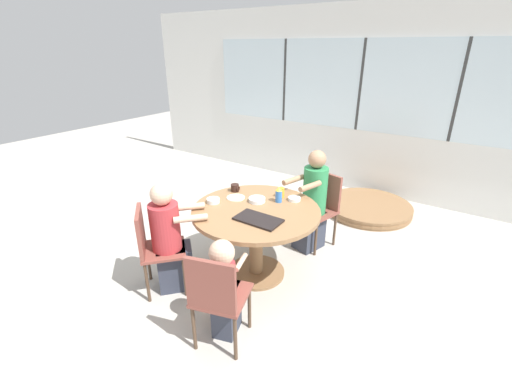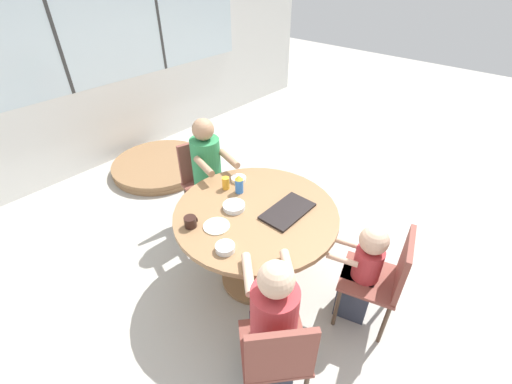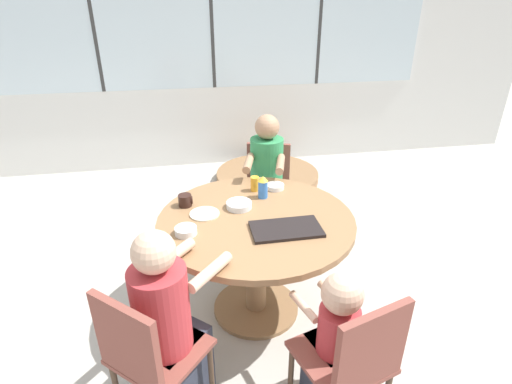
% 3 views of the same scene
% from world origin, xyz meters
% --- Properties ---
extents(ground_plane, '(16.00, 16.00, 0.00)m').
position_xyz_m(ground_plane, '(0.00, 0.00, 0.00)').
color(ground_plane, '#B2ADA3').
extents(wall_back_with_windows, '(8.40, 0.08, 2.80)m').
position_xyz_m(wall_back_with_windows, '(0.00, 2.85, 1.42)').
color(wall_back_with_windows, silver).
rests_on(wall_back_with_windows, ground_plane).
extents(dining_table, '(1.25, 1.25, 0.75)m').
position_xyz_m(dining_table, '(0.00, 0.00, 0.59)').
color(dining_table, olive).
rests_on(dining_table, ground_plane).
extents(chair_for_woman_green_shirt, '(0.50, 0.50, 0.87)m').
position_xyz_m(chair_for_woman_green_shirt, '(0.28, 0.96, 0.52)').
color(chair_for_woman_green_shirt, brown).
rests_on(chair_for_woman_green_shirt, ground_plane).
extents(chair_for_man_blue_shirt, '(0.56, 0.56, 0.87)m').
position_xyz_m(chair_for_man_blue_shirt, '(-0.67, -0.74, 0.52)').
color(chair_for_man_blue_shirt, brown).
rests_on(chair_for_man_blue_shirt, ground_plane).
extents(chair_for_toddler, '(0.50, 0.50, 0.87)m').
position_xyz_m(chair_for_toddler, '(0.29, -0.96, 0.52)').
color(chair_for_toddler, brown).
rests_on(chair_for_toddler, ground_plane).
extents(person_woman_green_shirt, '(0.40, 0.54, 1.18)m').
position_xyz_m(person_woman_green_shirt, '(0.23, 0.81, 0.55)').
color(person_woman_green_shirt, '#333847').
rests_on(person_woman_green_shirt, ground_plane).
extents(person_man_blue_shirt, '(0.53, 0.55, 1.11)m').
position_xyz_m(person_man_blue_shirt, '(-0.56, -0.62, 0.51)').
color(person_man_blue_shirt, '#333847').
rests_on(person_man_blue_shirt, ground_plane).
extents(person_toddler, '(0.29, 0.40, 0.90)m').
position_xyz_m(person_toddler, '(0.24, -0.81, 0.44)').
color(person_toddler, '#333847').
rests_on(person_toddler, ground_plane).
extents(food_tray_dark, '(0.42, 0.24, 0.02)m').
position_xyz_m(food_tray_dark, '(0.15, -0.19, 0.76)').
color(food_tray_dark, black).
rests_on(food_tray_dark, dining_table).
extents(coffee_mug, '(0.09, 0.09, 0.08)m').
position_xyz_m(coffee_mug, '(-0.43, 0.24, 0.79)').
color(coffee_mug, black).
rests_on(coffee_mug, dining_table).
extents(sippy_cup, '(0.07, 0.07, 0.16)m').
position_xyz_m(sippy_cup, '(0.10, 0.27, 0.84)').
color(sippy_cup, blue).
rests_on(sippy_cup, dining_table).
extents(juice_glass, '(0.06, 0.06, 0.11)m').
position_xyz_m(juice_glass, '(0.06, 0.39, 0.81)').
color(juice_glass, gold).
rests_on(juice_glass, dining_table).
extents(bowl_white_shallow, '(0.13, 0.13, 0.04)m').
position_xyz_m(bowl_white_shallow, '(-0.44, -0.12, 0.78)').
color(bowl_white_shallow, silver).
rests_on(bowl_white_shallow, dining_table).
extents(bowl_cereal, '(0.17, 0.17, 0.04)m').
position_xyz_m(bowl_cereal, '(-0.09, 0.15, 0.77)').
color(bowl_cereal, silver).
rests_on(bowl_cereal, dining_table).
extents(bowl_fruit, '(0.13, 0.13, 0.03)m').
position_xyz_m(bowl_fruit, '(0.21, 0.39, 0.77)').
color(bowl_fruit, white).
rests_on(bowl_fruit, dining_table).
extents(plate_tortillas, '(0.19, 0.19, 0.01)m').
position_xyz_m(plate_tortillas, '(-0.32, 0.10, 0.76)').
color(plate_tortillas, beige).
rests_on(plate_tortillas, dining_table).
extents(folded_table_stack, '(1.21, 1.21, 0.12)m').
position_xyz_m(folded_table_stack, '(0.53, 2.12, 0.06)').
color(folded_table_stack, olive).
rests_on(folded_table_stack, ground_plane).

